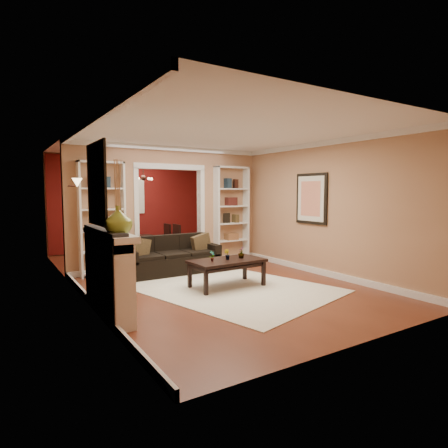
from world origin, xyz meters
TOP-DOWN VIEW (x-y plane):
  - floor at (0.00, 0.00)m, footprint 8.00×8.00m
  - ceiling at (0.00, 0.00)m, footprint 8.00×8.00m
  - wall_back at (0.00, 4.00)m, footprint 8.00×0.00m
  - wall_front at (0.00, -4.00)m, footprint 8.00×0.00m
  - wall_left at (-2.25, 0.00)m, footprint 0.00×8.00m
  - wall_right at (2.25, 0.00)m, footprint 0.00×8.00m
  - partition_wall at (0.00, 1.20)m, footprint 4.50×0.15m
  - red_back_panel at (0.00, 3.97)m, footprint 4.44×0.04m
  - dining_window at (0.00, 3.93)m, footprint 0.78×0.03m
  - area_rug at (0.06, -1.09)m, footprint 3.45×4.19m
  - sofa at (-0.31, 0.45)m, footprint 1.98×0.86m
  - pillow_left at (-1.01, 0.43)m, footprint 0.47×0.23m
  - pillow_right at (0.39, 0.43)m, footprint 0.44×0.19m
  - coffee_table at (0.08, -1.10)m, footprint 1.33×0.75m
  - plant_left at (-0.23, -1.10)m, footprint 0.11×0.10m
  - plant_center at (0.08, -1.10)m, footprint 0.12×0.13m
  - plant_right at (0.38, -1.10)m, footprint 0.15×0.15m
  - bookshelf_left at (-1.55, 1.03)m, footprint 0.90×0.30m
  - bookshelf_right at (1.55, 1.03)m, footprint 0.90×0.30m
  - fireplace at (-2.09, -1.50)m, footprint 0.32×1.70m
  - vase at (-2.09, -1.98)m, footprint 0.38×0.38m
  - mirror at (-2.23, -1.50)m, footprint 0.03×0.95m
  - wall_sconce at (-2.15, 0.55)m, footprint 0.18×0.18m
  - framed_art at (2.21, -1.00)m, footprint 0.04×0.85m
  - dining_table at (-0.08, 2.66)m, footprint 1.46×0.81m
  - dining_chair_nw at (-0.63, 2.36)m, footprint 0.46×0.46m
  - dining_chair_ne at (0.47, 2.36)m, footprint 0.46×0.46m
  - dining_chair_sw at (-0.63, 2.96)m, footprint 0.45×0.45m
  - dining_chair_se at (0.47, 2.96)m, footprint 0.48×0.48m
  - chandelier at (0.00, 2.70)m, footprint 0.50×0.50m

SIDE VIEW (x-z plane):
  - floor at x=0.00m, z-range 0.00..0.00m
  - area_rug at x=0.06m, z-range 0.00..0.01m
  - coffee_table at x=0.08m, z-range 0.00..0.50m
  - dining_table at x=-0.08m, z-range 0.00..0.51m
  - dining_chair_nw at x=-0.63m, z-range 0.00..0.75m
  - sofa at x=-0.31m, z-range 0.00..0.77m
  - dining_chair_se at x=0.47m, z-range 0.00..0.83m
  - dining_chair_sw at x=-0.63m, z-range 0.00..0.86m
  - dining_chair_ne at x=0.47m, z-range 0.00..0.86m
  - fireplace at x=-2.09m, z-range 0.00..1.16m
  - plant_left at x=-0.23m, z-range 0.50..0.68m
  - plant_center at x=0.08m, z-range 0.50..0.68m
  - pillow_right at x=0.39m, z-range 0.38..0.80m
  - plant_right at x=0.38m, z-range 0.50..0.69m
  - pillow_left at x=-1.01m, z-range 0.38..0.83m
  - bookshelf_left at x=-1.55m, z-range 0.00..2.30m
  - bookshelf_right at x=1.55m, z-range 0.00..2.30m
  - red_back_panel at x=0.00m, z-range 0.00..2.64m
  - vase at x=-2.09m, z-range 1.16..1.52m
  - wall_back at x=0.00m, z-range -2.65..5.35m
  - wall_front at x=0.00m, z-range -2.65..5.35m
  - wall_left at x=-2.25m, z-range -2.65..5.35m
  - wall_right at x=2.25m, z-range -2.65..5.35m
  - partition_wall at x=0.00m, z-range 0.00..2.70m
  - dining_window at x=0.00m, z-range 1.06..2.04m
  - framed_art at x=2.21m, z-range 1.02..2.08m
  - mirror at x=-2.23m, z-range 1.25..2.35m
  - wall_sconce at x=-2.15m, z-range 1.72..1.94m
  - chandelier at x=0.00m, z-range 1.87..2.17m
  - ceiling at x=0.00m, z-range 2.70..2.70m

